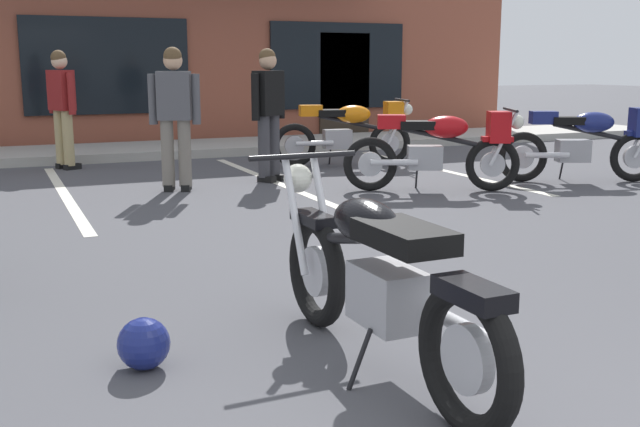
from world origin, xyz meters
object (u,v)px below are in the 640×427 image
(motorcycle_foreground_classic, at_px, (377,278))
(person_by_back_row, at_px, (62,102))
(motorcycle_red_sportbike, at_px, (350,130))
(motorcycle_black_cruiser, at_px, (442,147))
(person_in_black_shirt, at_px, (268,107))
(helmet_on_pavement, at_px, (144,344))
(person_near_building, at_px, (175,110))
(motorcycle_blue_standard, at_px, (589,141))

(motorcycle_foreground_classic, bearing_deg, person_by_back_row, 94.82)
(motorcycle_red_sportbike, height_order, motorcycle_black_cruiser, same)
(person_in_black_shirt, height_order, helmet_on_pavement, person_in_black_shirt)
(motorcycle_foreground_classic, relative_size, person_in_black_shirt, 1.26)
(person_by_back_row, height_order, helmet_on_pavement, person_by_back_row)
(motorcycle_foreground_classic, xyz_separation_m, motorcycle_black_cruiser, (3.19, 4.42, 0.07))
(motorcycle_red_sportbike, relative_size, person_near_building, 1.25)
(motorcycle_blue_standard, distance_m, person_near_building, 5.17)
(person_in_black_shirt, xyz_separation_m, helmet_on_pavement, (-2.65, -5.53, -0.82))
(helmet_on_pavement, bearing_deg, motorcycle_blue_standard, 31.17)
(motorcycle_black_cruiser, height_order, person_by_back_row, person_by_back_row)
(motorcycle_black_cruiser, height_order, helmet_on_pavement, motorcycle_black_cruiser)
(motorcycle_red_sportbike, bearing_deg, helmet_on_pavement, -123.38)
(motorcycle_blue_standard, relative_size, person_in_black_shirt, 1.19)
(motorcycle_red_sportbike, height_order, person_near_building, person_near_building)
(person_near_building, height_order, helmet_on_pavement, person_near_building)
(person_in_black_shirt, relative_size, person_by_back_row, 1.00)
(helmet_on_pavement, bearing_deg, motorcycle_red_sportbike, 56.62)
(motorcycle_foreground_classic, height_order, person_in_black_shirt, person_in_black_shirt)
(person_by_back_row, bearing_deg, motorcycle_blue_standard, -33.20)
(motorcycle_foreground_classic, relative_size, helmet_on_pavement, 8.11)
(motorcycle_blue_standard, distance_m, person_in_black_shirt, 4.09)
(motorcycle_black_cruiser, xyz_separation_m, person_in_black_shirt, (-1.59, 1.57, 0.42))
(motorcycle_red_sportbike, relative_size, motorcycle_black_cruiser, 1.06)
(motorcycle_red_sportbike, bearing_deg, person_by_back_row, 161.64)
(motorcycle_blue_standard, bearing_deg, motorcycle_foreground_classic, -140.99)
(motorcycle_black_cruiser, distance_m, person_by_back_row, 5.44)
(motorcycle_red_sportbike, relative_size, person_by_back_row, 1.25)
(person_by_back_row, xyz_separation_m, person_near_building, (1.02, -2.54, 0.00))
(motorcycle_blue_standard, xyz_separation_m, person_in_black_shirt, (-3.69, 1.69, 0.42))
(person_in_black_shirt, relative_size, helmet_on_pavement, 6.44)
(motorcycle_black_cruiser, relative_size, motorcycle_blue_standard, 0.99)
(motorcycle_foreground_classic, distance_m, person_in_black_shirt, 6.21)
(motorcycle_red_sportbike, relative_size, motorcycle_blue_standard, 1.05)
(motorcycle_blue_standard, xyz_separation_m, person_near_building, (-4.96, 1.38, 0.42))
(motorcycle_blue_standard, bearing_deg, person_in_black_shirt, 155.35)
(motorcycle_black_cruiser, relative_size, helmet_on_pavement, 7.58)
(motorcycle_foreground_classic, height_order, motorcycle_black_cruiser, same)
(person_near_building, bearing_deg, motorcycle_blue_standard, -15.55)
(motorcycle_red_sportbike, bearing_deg, person_near_building, -156.64)
(motorcycle_red_sportbike, distance_m, person_by_back_row, 4.13)
(motorcycle_blue_standard, bearing_deg, person_near_building, 164.45)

